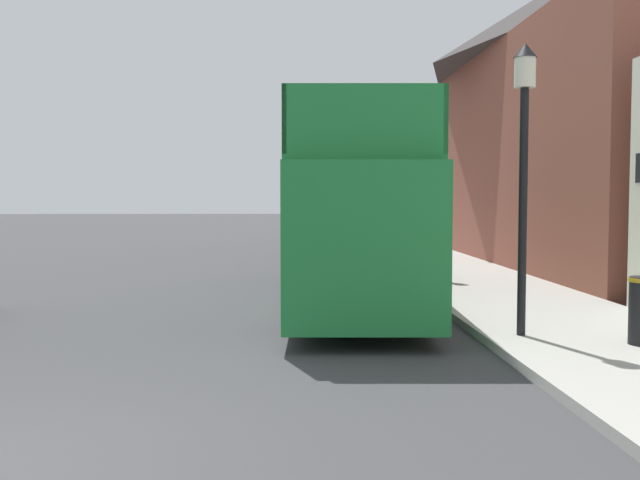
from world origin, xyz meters
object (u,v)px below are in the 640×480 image
lamp_post_nearest (524,134)px  parked_car_ahead_of_bus (345,244)px  tour_bus (351,219)px  lamp_post_third (379,162)px  lamp_post_second (419,162)px

lamp_post_nearest → parked_car_ahead_of_bus: bearing=97.2°
tour_bus → parked_car_ahead_of_bus: size_ratio=2.44×
lamp_post_third → lamp_post_nearest: bearing=-89.7°
lamp_post_second → lamp_post_third: (-0.01, 8.65, 0.38)m
tour_bus → lamp_post_third: lamp_post_third is taller
parked_car_ahead_of_bus → tour_bus: bearing=-90.2°
lamp_post_nearest → lamp_post_second: (-0.08, 8.65, -0.02)m
tour_bus → parked_car_ahead_of_bus: tour_bus is taller
parked_car_ahead_of_bus → lamp_post_third: size_ratio=0.87×
tour_bus → parked_car_ahead_of_bus: bearing=89.0°
tour_bus → lamp_post_nearest: (2.24, -4.59, 1.43)m
parked_car_ahead_of_bus → lamp_post_second: 5.59m
parked_car_ahead_of_bus → lamp_post_third: lamp_post_third is taller
parked_car_ahead_of_bus → lamp_post_nearest: size_ratio=0.99×
tour_bus → lamp_post_third: bearing=82.9°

